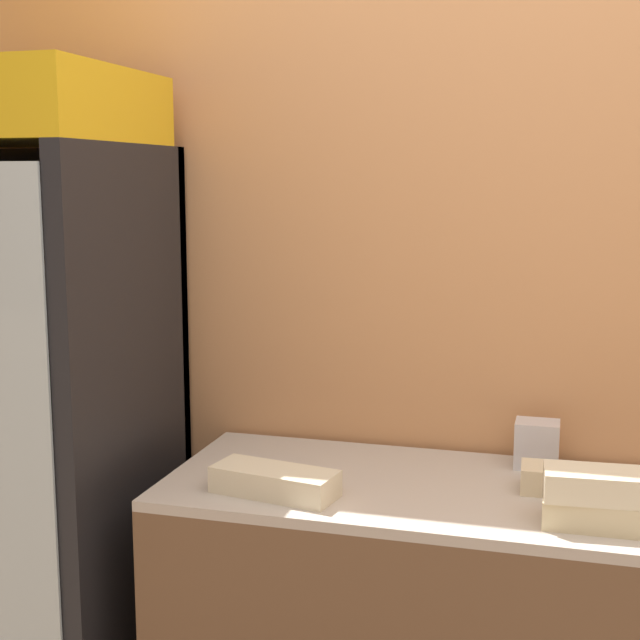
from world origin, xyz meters
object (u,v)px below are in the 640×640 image
at_px(sandwich_stack_bottom, 609,513).
at_px(napkin_dispenser, 537,444).
at_px(beverage_cooler, 38,400).
at_px(sandwich_flat_left, 275,481).
at_px(sandwich_flat_right, 579,481).
at_px(sandwich_stack_middle, 611,486).

xyz_separation_m(sandwich_stack_bottom, napkin_dispenser, (-0.16, 0.37, 0.03)).
distance_m(beverage_cooler, napkin_dispenser, 1.33).
relative_size(beverage_cooler, napkin_dispenser, 15.55).
xyz_separation_m(sandwich_flat_left, napkin_dispenser, (0.58, 0.37, 0.03)).
bearing_deg(sandwich_flat_left, sandwich_flat_right, 16.19).
relative_size(beverage_cooler, sandwich_stack_middle, 6.65).
relative_size(sandwich_stack_bottom, sandwich_stack_middle, 0.98).
distance_m(sandwich_stack_bottom, sandwich_stack_middle, 0.06).
bearing_deg(napkin_dispenser, sandwich_flat_right, -58.96).
height_order(beverage_cooler, sandwich_flat_left, beverage_cooler).
distance_m(beverage_cooler, sandwich_stack_middle, 1.49).
bearing_deg(sandwich_stack_middle, sandwich_flat_left, -179.87).
bearing_deg(beverage_cooler, sandwich_stack_bottom, -6.53).
distance_m(beverage_cooler, sandwich_flat_right, 1.42).
relative_size(sandwich_flat_left, napkin_dispenser, 2.58).
bearing_deg(napkin_dispenser, beverage_cooler, -171.42).
bearing_deg(sandwich_stack_bottom, beverage_cooler, 173.47).
bearing_deg(sandwich_stack_middle, beverage_cooler, 173.47).
bearing_deg(sandwich_stack_bottom, sandwich_flat_right, 107.18).
bearing_deg(napkin_dispenser, sandwich_flat_left, -147.51).
bearing_deg(sandwich_stack_bottom, sandwich_flat_left, -179.87).
bearing_deg(sandwich_flat_right, napkin_dispenser, 121.04).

